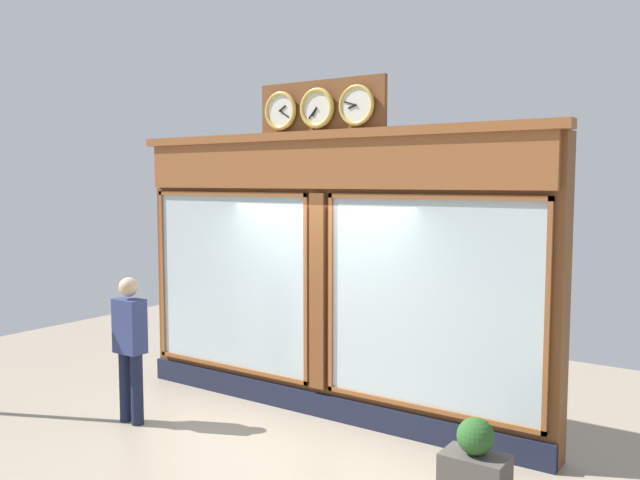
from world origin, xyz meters
TOP-DOWN VIEW (x-y plane):
  - shop_facade at (0.00, -0.12)m, footprint 5.60×0.42m
  - pedestrian at (1.66, 1.41)m, footprint 0.36×0.22m
  - planter_box at (-2.31, 1.00)m, footprint 0.56×0.36m
  - planter_shrub at (-2.31, 1.00)m, footprint 0.32×0.32m

SIDE VIEW (x-z plane):
  - planter_box at x=-2.31m, z-range 0.00..0.43m
  - planter_shrub at x=-2.31m, z-range 0.43..0.75m
  - pedestrian at x=1.66m, z-range 0.09..1.78m
  - shop_facade at x=0.00m, z-range -0.26..3.66m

